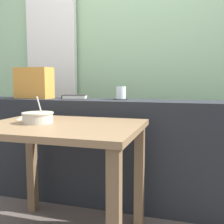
{
  "coord_description": "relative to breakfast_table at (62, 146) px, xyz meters",
  "views": [
    {
      "loc": [
        0.63,
        -1.47,
        0.98
      ],
      "look_at": [
        0.07,
        0.43,
        0.75
      ],
      "focal_mm": 43.11,
      "sensor_mm": 36.0,
      "label": 1
    }
  ],
  "objects": [
    {
      "name": "breakfast_table",
      "position": [
        0.0,
        0.0,
        0.0
      ],
      "size": [
        0.91,
        0.7,
        0.73
      ],
      "color": "brown",
      "rests_on": "ground"
    },
    {
      "name": "dark_console_ledge",
      "position": [
        0.1,
        0.62,
        -0.18
      ],
      "size": [
        2.8,
        0.35,
        0.83
      ],
      "primitive_type": "cube",
      "color": "#23262B",
      "rests_on": "ground"
    },
    {
      "name": "coaster_square",
      "position": [
        0.18,
        0.67,
        0.24
      ],
      "size": [
        0.1,
        0.1,
        0.0
      ],
      "primitive_type": "cube",
      "color": "black",
      "rests_on": "dark_console_ledge"
    },
    {
      "name": "closed_book",
      "position": [
        -0.21,
        0.65,
        0.25
      ],
      "size": [
        0.22,
        0.18,
        0.03
      ],
      "color": "black",
      "rests_on": "dark_console_ledge"
    },
    {
      "name": "fork_utensil",
      "position": [
        -0.37,
        0.12,
        0.13
      ],
      "size": [
        0.08,
        0.16,
        0.01
      ],
      "primitive_type": "cube",
      "rotation": [
        0.0,
        0.0,
        0.41
      ],
      "color": "silver",
      "rests_on": "breakfast_table"
    },
    {
      "name": "curtain_left_panel",
      "position": [
        -0.73,
        1.23,
        0.65
      ],
      "size": [
        0.56,
        0.06,
        2.5
      ],
      "primitive_type": "cube",
      "color": "white",
      "rests_on": "ground"
    },
    {
      "name": "throw_pillow",
      "position": [
        -0.57,
        0.62,
        0.36
      ],
      "size": [
        0.33,
        0.16,
        0.26
      ],
      "primitive_type": "cube",
      "rotation": [
        0.0,
        0.0,
        -0.08
      ],
      "color": "#D18938",
      "rests_on": "dark_console_ledge"
    },
    {
      "name": "soup_bowl",
      "position": [
        -0.15,
        -0.0,
        0.16
      ],
      "size": [
        0.19,
        0.19,
        0.16
      ],
      "color": "#BCB7A8",
      "rests_on": "breakfast_table"
    },
    {
      "name": "juice_glass",
      "position": [
        0.18,
        0.67,
        0.28
      ],
      "size": [
        0.08,
        0.08,
        0.1
      ],
      "color": "white",
      "rests_on": "coaster_square"
    },
    {
      "name": "outdoor_backdrop",
      "position": [
        0.1,
        1.33,
        0.8
      ],
      "size": [
        4.8,
        0.08,
        2.8
      ],
      "primitive_type": "cube",
      "color": "#9EC699",
      "rests_on": "ground"
    }
  ]
}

